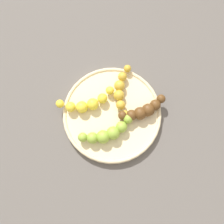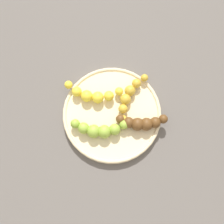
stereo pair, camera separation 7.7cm
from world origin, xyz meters
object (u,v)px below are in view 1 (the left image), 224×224
object	(u,v)px
banana_green	(107,133)
banana_yellow	(87,103)
banana_overripe	(143,110)
banana_spotted	(121,91)
fruit_bowl	(112,114)

from	to	relation	value
banana_green	banana_yellow	distance (m)	0.10
banana_overripe	banana_yellow	bearing A→B (deg)	-121.34
banana_green	banana_overripe	xyz separation A→B (m)	(0.11, -0.02, -0.00)
banana_overripe	banana_spotted	world-z (taller)	banana_overripe
fruit_bowl	banana_overripe	bearing A→B (deg)	-38.31
banana_green	banana_spotted	world-z (taller)	banana_green
banana_yellow	banana_green	bearing A→B (deg)	18.64
banana_overripe	banana_spotted	size ratio (longest dim) A/B	1.16
fruit_bowl	banana_yellow	distance (m)	0.08
banana_spotted	banana_yellow	distance (m)	0.10
banana_green	fruit_bowl	bearing A→B (deg)	146.40
fruit_bowl	banana_spotted	xyz separation A→B (m)	(0.06, 0.03, 0.02)
banana_green	banana_overripe	bearing A→B (deg)	101.19
fruit_bowl	banana_overripe	size ratio (longest dim) A/B	2.03
banana_green	banana_overripe	world-z (taller)	same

